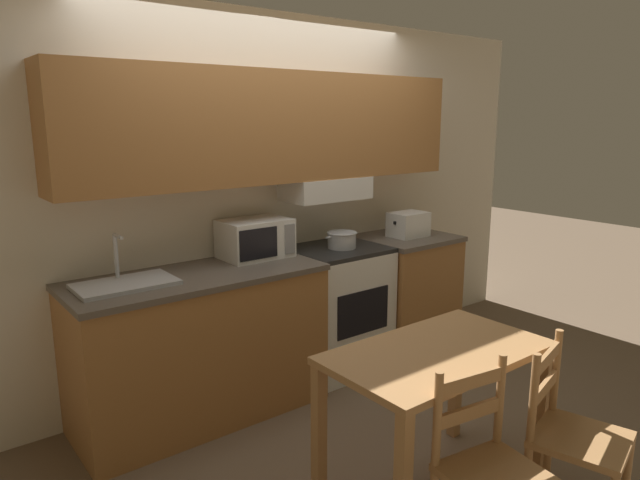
% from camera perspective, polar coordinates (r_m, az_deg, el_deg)
% --- Properties ---
extents(ground_plane, '(16.00, 16.00, 0.00)m').
position_cam_1_polar(ground_plane, '(4.41, -5.15, -12.62)').
color(ground_plane, brown).
extents(wall_back, '(5.32, 0.38, 2.55)m').
position_cam_1_polar(wall_back, '(3.96, -4.89, 7.47)').
color(wall_back, silver).
rests_on(wall_back, ground_plane).
extents(lower_counter_main, '(1.55, 0.65, 0.93)m').
position_cam_1_polar(lower_counter_main, '(3.66, -11.89, -10.27)').
color(lower_counter_main, '#A36B38').
rests_on(lower_counter_main, ground_plane).
extents(lower_counter_right_stub, '(0.72, 0.65, 0.93)m').
position_cam_1_polar(lower_counter_right_stub, '(4.68, 8.43, -5.13)').
color(lower_counter_right_stub, '#A36B38').
rests_on(lower_counter_right_stub, ground_plane).
extents(stove_range, '(0.67, 0.59, 0.93)m').
position_cam_1_polar(stove_range, '(4.24, 1.65, -6.85)').
color(stove_range, white).
rests_on(stove_range, ground_plane).
extents(cooking_pot, '(0.29, 0.22, 0.12)m').
position_cam_1_polar(cooking_pot, '(4.09, 2.20, 0.07)').
color(cooking_pot, '#B7BABF').
rests_on(cooking_pot, stove_range).
extents(microwave, '(0.45, 0.32, 0.26)m').
position_cam_1_polar(microwave, '(3.83, -6.49, 0.16)').
color(microwave, white).
rests_on(microwave, lower_counter_main).
extents(toaster, '(0.30, 0.22, 0.19)m').
position_cam_1_polar(toaster, '(4.53, 8.82, 1.57)').
color(toaster, white).
rests_on(toaster, lower_counter_right_stub).
extents(sink_basin, '(0.54, 0.33, 0.28)m').
position_cam_1_polar(sink_basin, '(3.36, -18.90, -4.09)').
color(sink_basin, '#B7BABF').
rests_on(sink_basin, lower_counter_main).
extents(dining_table, '(1.09, 0.62, 0.76)m').
position_cam_1_polar(dining_table, '(2.87, 11.58, -12.90)').
color(dining_table, '#B27F4C').
rests_on(dining_table, ground_plane).
extents(chair_left_of_table, '(0.43, 0.43, 0.87)m').
position_cam_1_polar(chair_left_of_table, '(2.56, 16.69, -21.58)').
color(chair_left_of_table, '#B27F4C').
rests_on(chair_left_of_table, ground_plane).
extents(chair_right_of_table, '(0.47, 0.47, 0.87)m').
position_cam_1_polar(chair_right_of_table, '(2.92, 23.92, -17.70)').
color(chair_right_of_table, '#B27F4C').
rests_on(chair_right_of_table, ground_plane).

